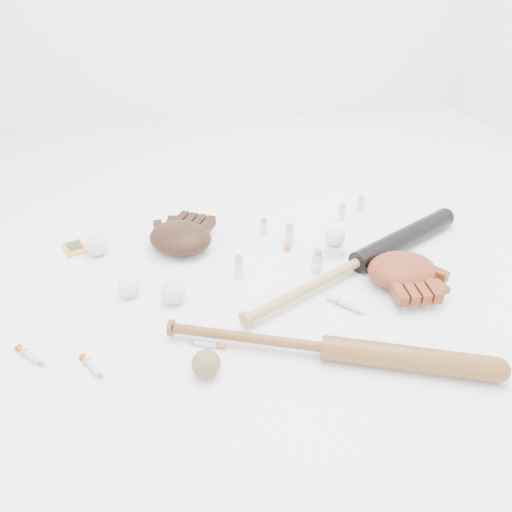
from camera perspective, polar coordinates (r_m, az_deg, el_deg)
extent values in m
plane|color=white|center=(1.58, 1.05, -2.57)|extent=(3.00, 3.00, 0.00)
cube|color=gold|center=(1.83, -20.06, 0.86)|extent=(0.10, 0.11, 0.01)
cube|color=white|center=(1.71, 8.89, 0.79)|extent=(0.08, 0.08, 0.04)
sphere|color=silver|center=(1.68, 9.05, 2.28)|extent=(0.07, 0.07, 0.07)
sphere|color=silver|center=(1.49, -9.41, -4.05)|extent=(0.08, 0.08, 0.08)
sphere|color=silver|center=(1.76, -17.75, 1.20)|extent=(0.07, 0.07, 0.07)
sphere|color=silver|center=(1.54, -14.35, -3.46)|extent=(0.07, 0.07, 0.07)
sphere|color=brown|center=(1.27, -5.73, -12.16)|extent=(0.07, 0.07, 0.07)
cylinder|color=silver|center=(1.91, 9.81, 4.97)|extent=(0.03, 0.03, 0.07)
cylinder|color=silver|center=(1.98, 11.89, 5.89)|extent=(0.03, 0.03, 0.07)
cylinder|color=silver|center=(1.72, 3.83, 2.35)|extent=(0.03, 0.03, 0.08)
cylinder|color=silver|center=(1.60, 7.02, -0.58)|extent=(0.03, 0.03, 0.08)
cylinder|color=silver|center=(1.57, -1.97, -1.22)|extent=(0.03, 0.03, 0.08)
cylinder|color=silver|center=(1.78, 0.86, 3.35)|extent=(0.03, 0.03, 0.07)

